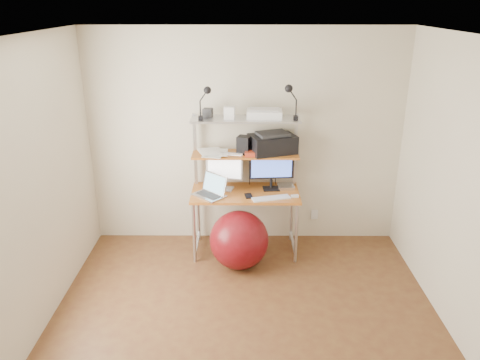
% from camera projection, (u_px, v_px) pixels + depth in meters
% --- Properties ---
extents(room, '(3.60, 3.60, 3.60)m').
position_uv_depth(room, '(246.00, 202.00, 3.70)').
color(room, brown).
rests_on(room, ground).
extents(computer_desk, '(1.20, 0.60, 1.57)m').
position_uv_depth(computer_desk, '(245.00, 172.00, 5.20)').
color(computer_desk, '#B06222').
rests_on(computer_desk, ground).
extents(desktop, '(1.20, 0.60, 0.00)m').
position_uv_depth(desktop, '(245.00, 192.00, 5.22)').
color(desktop, '#B06222').
rests_on(desktop, computer_desk).
extents(mid_shelf, '(1.18, 0.34, 0.00)m').
position_uv_depth(mid_shelf, '(245.00, 153.00, 5.20)').
color(mid_shelf, '#B06222').
rests_on(mid_shelf, computer_desk).
extents(top_shelf, '(1.18, 0.34, 0.00)m').
position_uv_depth(top_shelf, '(245.00, 118.00, 5.05)').
color(top_shelf, '#B9B9BE').
rests_on(top_shelf, computer_desk).
extents(floor, '(3.60, 3.60, 0.00)m').
position_uv_depth(floor, '(246.00, 331.00, 4.15)').
color(floor, brown).
rests_on(floor, ground).
extents(wall_outlet, '(0.08, 0.01, 0.12)m').
position_uv_depth(wall_outlet, '(315.00, 214.00, 5.70)').
color(wall_outlet, silver).
rests_on(wall_outlet, room).
extents(monitor_silver, '(0.42, 0.18, 0.46)m').
position_uv_depth(monitor_silver, '(224.00, 168.00, 5.22)').
color(monitor_silver, silver).
rests_on(monitor_silver, desktop).
extents(monitor_black, '(0.51, 0.15, 0.50)m').
position_uv_depth(monitor_black, '(272.00, 168.00, 5.22)').
color(monitor_black, black).
rests_on(monitor_black, desktop).
extents(laptop, '(0.43, 0.43, 0.30)m').
position_uv_depth(laptop, '(212.00, 191.00, 5.12)').
color(laptop, '#B6B5BA').
rests_on(laptop, desktop).
extents(keyboard, '(0.43, 0.22, 0.01)m').
position_uv_depth(keyboard, '(271.00, 198.00, 5.04)').
color(keyboard, silver).
rests_on(keyboard, desktop).
extents(mouse, '(0.09, 0.06, 0.02)m').
position_uv_depth(mouse, '(295.00, 196.00, 5.08)').
color(mouse, silver).
rests_on(mouse, desktop).
extents(mac_mini, '(0.20, 0.20, 0.03)m').
position_uv_depth(mac_mini, '(286.00, 186.00, 5.34)').
color(mac_mini, '#B6B5BA').
rests_on(mac_mini, desktop).
extents(phone, '(0.10, 0.15, 0.01)m').
position_uv_depth(phone, '(249.00, 196.00, 5.10)').
color(phone, black).
rests_on(phone, desktop).
extents(printer, '(0.57, 0.48, 0.23)m').
position_uv_depth(printer, '(272.00, 143.00, 5.19)').
color(printer, black).
rests_on(printer, mid_shelf).
extents(nas_cube, '(0.17, 0.17, 0.20)m').
position_uv_depth(nas_cube, '(244.00, 145.00, 5.16)').
color(nas_cube, black).
rests_on(nas_cube, mid_shelf).
extents(red_box, '(0.19, 0.13, 0.05)m').
position_uv_depth(red_box, '(253.00, 154.00, 5.11)').
color(red_box, '#B6351D').
rests_on(red_box, mid_shelf).
extents(scanner, '(0.39, 0.26, 0.10)m').
position_uv_depth(scanner, '(264.00, 113.00, 5.05)').
color(scanner, silver).
rests_on(scanner, top_shelf).
extents(box_white, '(0.12, 0.11, 0.13)m').
position_uv_depth(box_white, '(229.00, 113.00, 4.99)').
color(box_white, silver).
rests_on(box_white, top_shelf).
extents(box_grey, '(0.11, 0.11, 0.10)m').
position_uv_depth(box_grey, '(208.00, 113.00, 5.07)').
color(box_grey, '#2D2D30').
rests_on(box_grey, top_shelf).
extents(clip_lamp_left, '(0.14, 0.08, 0.36)m').
position_uv_depth(clip_lamp_left, '(206.00, 96.00, 4.86)').
color(clip_lamp_left, black).
rests_on(clip_lamp_left, top_shelf).
extents(clip_lamp_right, '(0.15, 0.08, 0.38)m').
position_uv_depth(clip_lamp_right, '(290.00, 94.00, 4.86)').
color(clip_lamp_right, black).
rests_on(clip_lamp_right, top_shelf).
extents(exercise_ball, '(0.64, 0.64, 0.64)m').
position_uv_depth(exercise_ball, '(239.00, 240.00, 5.05)').
color(exercise_ball, maroon).
rests_on(exercise_ball, floor).
extents(paper_stack, '(0.36, 0.41, 0.03)m').
position_uv_depth(paper_stack, '(212.00, 152.00, 5.19)').
color(paper_stack, white).
rests_on(paper_stack, mid_shelf).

